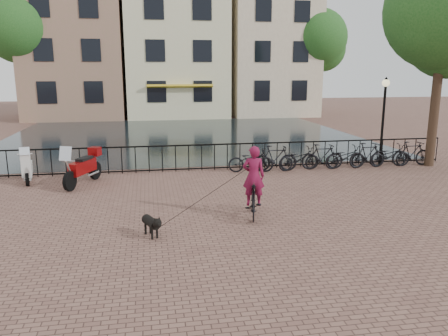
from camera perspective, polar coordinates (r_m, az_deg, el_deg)
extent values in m
plane|color=brown|center=(9.36, 3.21, -11.20)|extent=(100.00, 100.00, 0.00)
plane|color=black|center=(25.99, -5.43, 4.23)|extent=(20.00, 20.00, 0.00)
cube|color=black|center=(16.69, -2.95, 3.04)|extent=(20.00, 0.05, 0.05)
cube|color=black|center=(16.87, -2.91, -0.04)|extent=(20.00, 0.05, 0.05)
cube|color=#8E7253|center=(38.79, -18.73, 15.29)|extent=(7.50, 9.00, 12.00)
cube|color=beige|center=(38.45, -6.40, 15.14)|extent=(8.00, 9.00, 11.00)
cube|color=gold|center=(33.75, -5.76, 10.59)|extent=(5.00, 0.60, 0.15)
cube|color=beige|center=(39.82, 5.62, 16.15)|extent=(7.00, 9.00, 12.50)
cylinder|color=black|center=(36.47, -24.64, 10.54)|extent=(0.36, 0.36, 6.30)
sphere|color=#1A4E1A|center=(36.59, -25.18, 16.16)|extent=(5.04, 5.04, 5.04)
cylinder|color=black|center=(19.24, 25.94, 8.47)|extent=(0.36, 0.36, 5.60)
sphere|color=#1A4E1A|center=(19.34, 26.90, 17.94)|extent=(4.48, 4.48, 4.48)
cylinder|color=black|center=(38.01, 11.93, 11.18)|extent=(0.36, 0.36, 5.95)
sphere|color=#1A4E1A|center=(38.09, 12.17, 16.29)|extent=(4.76, 4.76, 4.76)
cylinder|color=black|center=(18.52, 19.99, 5.13)|extent=(0.10, 0.10, 3.20)
sphere|color=beige|center=(18.39, 20.39, 10.38)|extent=(0.30, 0.30, 0.30)
imported|color=black|center=(11.52, 3.84, -4.01)|extent=(0.80, 1.68, 0.97)
imported|color=maroon|center=(11.32, 3.90, -0.26)|extent=(0.78, 0.60, 1.90)
imported|color=black|center=(16.52, 3.54, 1.00)|extent=(1.77, 0.78, 0.90)
imported|color=black|center=(16.75, 6.70, 1.27)|extent=(1.70, 0.64, 1.00)
imported|color=black|center=(17.05, 9.76, 1.20)|extent=(1.79, 0.84, 0.90)
imported|color=black|center=(17.38, 12.72, 1.46)|extent=(1.69, 0.56, 1.00)
imported|color=black|center=(17.78, 15.54, 1.39)|extent=(1.76, 0.74, 0.90)
imported|color=black|center=(18.19, 18.26, 1.62)|extent=(1.71, 0.71, 1.00)
imported|color=black|center=(18.67, 20.83, 1.54)|extent=(1.72, 0.62, 0.90)
imported|color=black|center=(19.16, 23.29, 1.75)|extent=(1.67, 0.47, 1.00)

